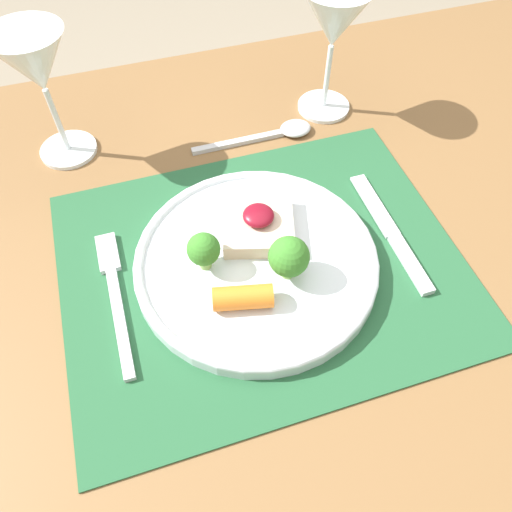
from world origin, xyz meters
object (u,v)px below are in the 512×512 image
object	(u,v)px
dinner_plate	(256,258)
fork	(114,290)
knife	(395,238)
spoon	(279,132)
wine_glass_far	(37,68)
wine_glass_near	(334,24)

from	to	relation	value
dinner_plate	fork	distance (m)	0.17
fork	dinner_plate	bearing A→B (deg)	-5.58
knife	spoon	distance (m)	0.24
fork	wine_glass_far	bearing A→B (deg)	95.71
spoon	wine_glass_near	size ratio (longest dim) A/B	1.00
dinner_plate	fork	bearing A→B (deg)	175.05
dinner_plate	wine_glass_near	xyz separation A→B (m)	(0.19, 0.26, 0.12)
fork	knife	bearing A→B (deg)	-5.48
dinner_plate	wine_glass_near	distance (m)	0.34
fork	spoon	distance (m)	0.34
wine_glass_near	spoon	bearing A→B (deg)	-155.32
knife	wine_glass_near	bearing A→B (deg)	84.94
knife	wine_glass_far	world-z (taller)	wine_glass_far
fork	wine_glass_far	xyz separation A→B (m)	(-0.03, 0.26, 0.13)
fork	spoon	size ratio (longest dim) A/B	1.09
wine_glass_near	dinner_plate	bearing A→B (deg)	-126.69
spoon	wine_glass_far	world-z (taller)	wine_glass_far
wine_glass_far	spoon	bearing A→B (deg)	-11.07
dinner_plate	spoon	xyz separation A→B (m)	(0.10, 0.22, -0.01)
spoon	wine_glass_far	bearing A→B (deg)	172.83
dinner_plate	spoon	bearing A→B (deg)	64.27
wine_glass_far	fork	bearing A→B (deg)	-83.66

